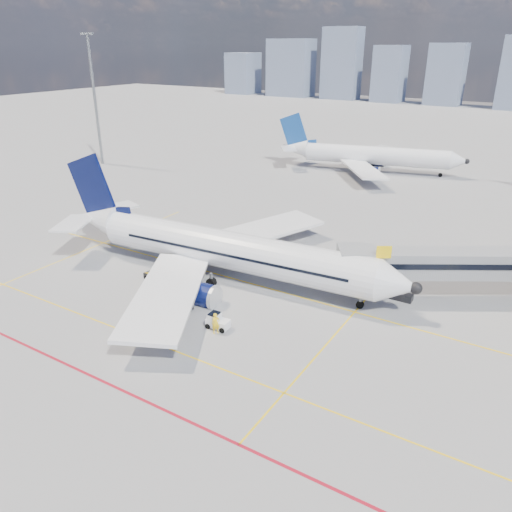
% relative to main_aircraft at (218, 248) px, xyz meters
% --- Properties ---
extents(ground, '(420.00, 420.00, 0.00)m').
position_rel_main_aircraft_xyz_m(ground, '(1.77, -7.83, -3.22)').
color(ground, gray).
rests_on(ground, ground).
extents(apron_markings, '(90.00, 35.12, 0.01)m').
position_rel_main_aircraft_xyz_m(apron_markings, '(1.19, -11.74, -3.21)').
color(apron_markings, yellow).
rests_on(apron_markings, ground).
extents(jet_bridge, '(23.55, 15.78, 6.30)m').
position_rel_main_aircraft_xyz_m(jet_bridge, '(25.28, 9.08, 0.52)').
color(jet_bridge, gray).
rests_on(jet_bridge, ground).
extents(floodlight_mast_nw, '(3.20, 0.61, 25.45)m').
position_rel_main_aircraft_xyz_m(floodlight_mast_nw, '(-53.23, 32.17, 10.37)').
color(floodlight_mast_nw, gray).
rests_on(floodlight_mast_nw, ground).
extents(distant_skyline, '(243.03, 15.55, 31.49)m').
position_rel_main_aircraft_xyz_m(distant_skyline, '(-11.62, 182.17, 9.43)').
color(distant_skyline, slate).
rests_on(distant_skyline, ground).
extents(main_aircraft, '(42.14, 36.68, 12.30)m').
position_rel_main_aircraft_xyz_m(main_aircraft, '(0.00, 0.00, 0.00)').
color(main_aircraft, white).
rests_on(main_aircraft, ground).
extents(second_aircraft, '(36.30, 31.22, 10.83)m').
position_rel_main_aircraft_xyz_m(second_aircraft, '(-3.07, 54.74, 0.01)').
color(second_aircraft, white).
rests_on(second_aircraft, ground).
extents(baggage_tug, '(2.13, 1.36, 1.43)m').
position_rel_main_aircraft_xyz_m(baggage_tug, '(6.28, -9.01, -2.53)').
color(baggage_tug, white).
rests_on(baggage_tug, ground).
extents(cargo_dolly, '(3.65, 2.27, 1.86)m').
position_rel_main_aircraft_xyz_m(cargo_dolly, '(0.77, -7.99, -2.20)').
color(cargo_dolly, black).
rests_on(cargo_dolly, ground).
extents(belt_loader, '(5.81, 2.25, 2.33)m').
position_rel_main_aircraft_xyz_m(belt_loader, '(-4.14, -4.72, -2.61)').
color(belt_loader, black).
rests_on(belt_loader, ground).
extents(ramp_worker, '(0.82, 0.85, 1.96)m').
position_rel_main_aircraft_xyz_m(ramp_worker, '(6.74, -9.80, -2.24)').
color(ramp_worker, yellow).
rests_on(ramp_worker, ground).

